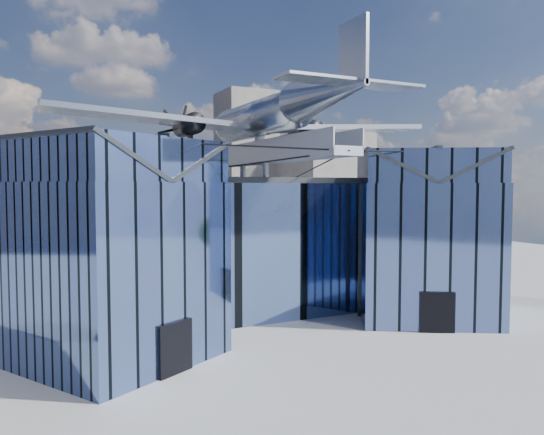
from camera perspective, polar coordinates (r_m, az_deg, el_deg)
name	(u,v)px	position (r m, az deg, el deg)	size (l,w,h in m)	color
ground_plane	(286,331)	(34.73, 1.47, -12.12)	(120.00, 120.00, 0.00)	gray
museum	(249,237)	(38.91, -2.46, -2.15)	(32.88, 24.50, 17.60)	#4F67A2
bg_towers	(140,182)	(81.96, -14.06, 3.77)	(77.00, 24.50, 26.00)	slate
tree_side_e	(485,245)	(56.04, 21.96, -2.72)	(3.44, 3.44, 5.27)	#362215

